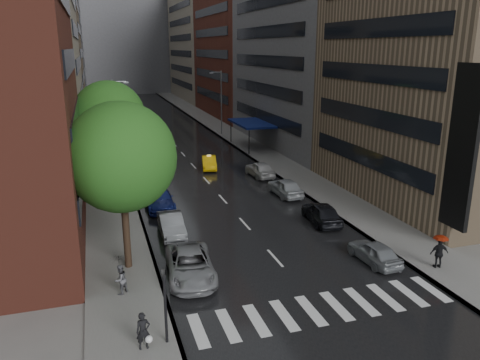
{
  "coord_description": "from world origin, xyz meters",
  "views": [
    {
      "loc": [
        -9.81,
        -20.18,
        12.36
      ],
      "look_at": [
        0.0,
        11.15,
        3.0
      ],
      "focal_mm": 35.0,
      "sensor_mm": 36.0,
      "label": 1
    }
  ],
  "objects": [
    {
      "name": "tree_mid",
      "position": [
        -8.6,
        20.78,
        6.65
      ],
      "size": [
        6.1,
        6.1,
        9.71
      ],
      "color": "#382619",
      "rests_on": "ground"
    },
    {
      "name": "tree_near",
      "position": [
        -8.6,
        5.24,
        6.61
      ],
      "size": [
        6.06,
        6.06,
        9.66
      ],
      "color": "#382619",
      "rests_on": "ground"
    },
    {
      "name": "traffic_light",
      "position": [
        -7.6,
        -2.62,
        2.23
      ],
      "size": [
        0.18,
        0.15,
        3.45
      ],
      "color": "black",
      "rests_on": "sidewalk_left"
    },
    {
      "name": "crosswalk",
      "position": [
        0.2,
        -2.0,
        0.01
      ],
      "size": [
        13.15,
        2.8,
        0.01
      ],
      "color": "silver",
      "rests_on": "ground"
    },
    {
      "name": "buildings_left",
      "position": [
        -15.0,
        58.79,
        15.99
      ],
      "size": [
        8.0,
        108.0,
        38.0
      ],
      "color": "maroon",
      "rests_on": "ground"
    },
    {
      "name": "tree_far",
      "position": [
        -8.6,
        34.42,
        5.18
      ],
      "size": [
        4.75,
        4.75,
        7.57
      ],
      "color": "#382619",
      "rests_on": "ground"
    },
    {
      "name": "awning",
      "position": [
        8.98,
        35.0,
        3.13
      ],
      "size": [
        4.0,
        8.0,
        3.12
      ],
      "color": "navy",
      "rests_on": "sidewalk_right"
    },
    {
      "name": "sidewalk_right",
      "position": [
        9.0,
        50.0,
        0.07
      ],
      "size": [
        4.0,
        140.0,
        0.15
      ],
      "primitive_type": "cube",
      "color": "gray",
      "rests_on": "ground"
    },
    {
      "name": "parked_cars_left",
      "position": [
        -5.4,
        20.73,
        0.74
      ],
      "size": [
        3.0,
        43.14,
        1.6
      ],
      "color": "gray",
      "rests_on": "ground"
    },
    {
      "name": "buildings_right",
      "position": [
        15.0,
        56.7,
        15.03
      ],
      "size": [
        8.05,
        109.1,
        36.0
      ],
      "color": "#937A5B",
      "rests_on": "ground"
    },
    {
      "name": "street_lamp_right",
      "position": [
        7.72,
        45.0,
        4.89
      ],
      "size": [
        1.74,
        0.22,
        9.0
      ],
      "color": "gray",
      "rests_on": "sidewalk_right"
    },
    {
      "name": "sidewalk_left",
      "position": [
        -9.0,
        50.0,
        0.07
      ],
      "size": [
        4.0,
        140.0,
        0.15
      ],
      "primitive_type": "cube",
      "color": "gray",
      "rests_on": "ground"
    },
    {
      "name": "ground",
      "position": [
        0.0,
        0.0,
        0.0
      ],
      "size": [
        220.0,
        220.0,
        0.0
      ],
      "primitive_type": "plane",
      "color": "gray",
      "rests_on": "ground"
    },
    {
      "name": "ped_black_umbrella",
      "position": [
        -9.21,
        2.18,
        1.39
      ],
      "size": [
        0.98,
        0.98,
        2.09
      ],
      "color": "#57585D",
      "rests_on": "sidewalk_left"
    },
    {
      "name": "street_lamp_left",
      "position": [
        -7.72,
        30.0,
        4.89
      ],
      "size": [
        1.74,
        0.22,
        9.0
      ],
      "color": "gray",
      "rests_on": "sidewalk_left"
    },
    {
      "name": "building_far",
      "position": [
        0.0,
        118.0,
        16.0
      ],
      "size": [
        40.0,
        14.0,
        32.0
      ],
      "primitive_type": "cube",
      "color": "slate",
      "rests_on": "ground"
    },
    {
      "name": "ped_bag_walker",
      "position": [
        -8.57,
        -2.77,
        0.94
      ],
      "size": [
        0.67,
        0.48,
        1.64
      ],
      "color": "black",
      "rests_on": "sidewalk_left"
    },
    {
      "name": "road",
      "position": [
        0.0,
        50.0,
        0.01
      ],
      "size": [
        14.0,
        140.0,
        0.01
      ],
      "primitive_type": "cube",
      "color": "black",
      "rests_on": "ground"
    },
    {
      "name": "ped_red_umbrella",
      "position": [
        8.36,
        -0.22,
        1.32
      ],
      "size": [
        1.11,
        0.82,
        2.01
      ],
      "color": "black",
      "rests_on": "sidewalk_right"
    },
    {
      "name": "parked_cars_right",
      "position": [
        5.4,
        12.71,
        0.75
      ],
      "size": [
        2.28,
        24.38,
        1.56
      ],
      "color": "gray",
      "rests_on": "ground"
    },
    {
      "name": "taxi",
      "position": [
        1.34,
        26.34,
        0.67
      ],
      "size": [
        2.12,
        4.24,
        1.34
      ],
      "primitive_type": "imported",
      "rotation": [
        0.0,
        0.0,
        -0.18
      ],
      "color": "yellow",
      "rests_on": "ground"
    }
  ]
}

